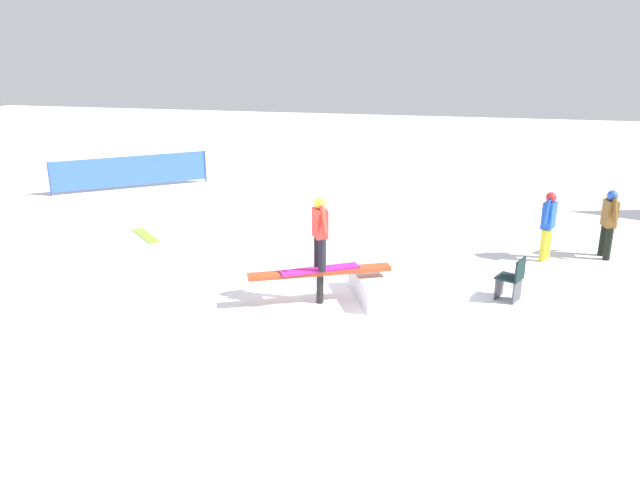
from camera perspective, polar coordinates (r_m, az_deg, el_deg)
The scene contains 9 objects.
ground_plane at distance 12.14m, azimuth 0.00°, elevation -5.74°, with size 60.00×60.00×0.00m, color white.
rail_feature at distance 11.91m, azimuth 0.00°, elevation -3.17°, with size 2.64×1.38×0.68m.
snow_kicker_ramp at distance 12.46m, azimuth 7.46°, elevation -4.09°, with size 1.80×1.50×0.46m, color white.
main_rider_on_rail at distance 11.64m, azimuth 0.00°, elevation 0.54°, with size 1.47×1.01×1.44m.
bystander_brown at distance 15.70m, azimuth 24.90°, elevation 1.65°, with size 0.30×0.72×1.61m.
bystander_blue at distance 15.05m, azimuth 20.14°, elevation 1.54°, with size 0.38×0.69×1.60m.
loose_snowboard_lime at distance 16.68m, azimuth -15.64°, elevation 0.39°, with size 1.45×0.28×0.02m, color #93E432.
folding_chair at distance 12.65m, azimuth 17.11°, elevation -3.54°, with size 0.59×0.59×0.88m.
safety_fence at distance 21.92m, azimuth -16.91°, elevation 6.05°, with size 4.15×3.02×1.10m.
Camera 1 is at (-2.33, 10.84, 4.93)m, focal length 35.00 mm.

